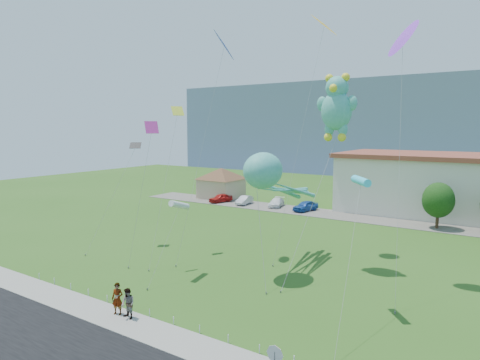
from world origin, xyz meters
name	(u,v)px	position (x,y,z in m)	size (l,w,h in m)	color
ground	(176,313)	(0.00, 0.00, 0.00)	(160.00, 160.00, 0.00)	#2D5718
sidewalk	(144,329)	(0.00, -2.75, 0.05)	(80.00, 2.50, 0.10)	gray
parking_strip	(356,217)	(0.00, 35.00, 0.03)	(70.00, 6.00, 0.06)	#59544C
hill_ridge	(452,125)	(0.00, 120.00, 12.50)	(160.00, 50.00, 25.00)	slate
pavilion	(221,180)	(-24.00, 38.00, 3.02)	(9.20, 9.20, 5.00)	tan
stop_sign	(275,359)	(9.50, -4.21, 1.87)	(0.80, 0.07, 2.50)	slate
rope_fence	(161,316)	(0.00, -1.30, 0.25)	(26.05, 0.05, 0.50)	white
tree_near	(438,200)	(10.00, 34.00, 3.39)	(3.60, 3.60, 5.47)	#3F2B19
pedestrian_left	(117,299)	(-2.75, -2.31, 1.11)	(0.73, 0.48, 2.01)	gray
pedestrian_right	(128,304)	(-1.72, -2.38, 1.05)	(0.92, 0.72, 1.89)	gray
parked_car_red	(221,198)	(-21.39, 34.24, 0.73)	(1.57, 3.91, 1.33)	red
parked_car_silver	(244,200)	(-17.31, 34.82, 0.70)	(1.35, 3.88, 1.28)	#ABACB2
parked_car_white	(276,202)	(-12.29, 35.83, 0.67)	(1.72, 4.23, 1.23)	white
parked_car_blue	(306,206)	(-7.25, 35.13, 0.78)	(1.70, 4.23, 1.44)	#1C4A9A
octopus_kite	(272,179)	(1.08, 10.48, 7.60)	(3.70, 10.72, 9.85)	teal
teddy_bear_kite	(337,106)	(4.84, 14.42, 13.51)	(3.43, 8.96, 16.09)	teal
small_kite_yellow	(174,129)	(-9.19, 10.33, 11.62)	(2.95, 7.09, 13.72)	#D0DC33
small_kite_cyan	(361,182)	(9.46, 6.82, 8.34)	(1.53, 8.39, 8.85)	#37D4F8
small_kite_blue	(223,50)	(-5.23, 12.57, 18.62)	(1.86, 6.63, 19.80)	blue
small_kite_black	(130,157)	(-14.63, 9.83, 8.88)	(1.33, 6.62, 10.40)	black
small_kite_pink	(149,143)	(-8.11, 6.02, 10.45)	(1.90, 2.61, 12.19)	#E3329B
small_kite_orange	(323,31)	(1.74, 18.55, 20.53)	(2.02, 8.04, 21.81)	yellow
small_kite_purple	(403,44)	(9.90, 14.18, 17.82)	(2.82, 7.56, 18.97)	#9838E0
small_kite_white	(179,206)	(-4.49, 5.52, 5.64)	(0.50, 5.01, 6.11)	silver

